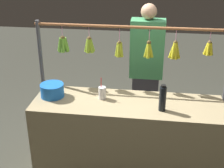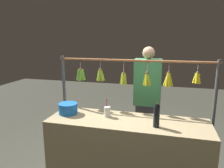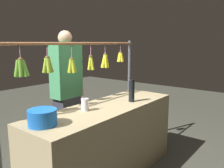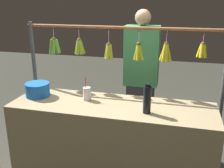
% 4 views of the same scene
% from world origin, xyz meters
% --- Properties ---
extents(market_counter, '(2.00, 0.62, 0.88)m').
position_xyz_m(market_counter, '(0.00, 0.00, 0.44)').
color(market_counter, tan).
rests_on(market_counter, ground).
extents(display_rack, '(2.18, 0.14, 1.62)m').
position_xyz_m(display_rack, '(0.05, -0.40, 1.18)').
color(display_rack, '#4C4C51').
rests_on(display_rack, ground).
extents(water_bottle, '(0.07, 0.07, 0.28)m').
position_xyz_m(water_bottle, '(-0.36, 0.11, 1.01)').
color(water_bottle, black).
rests_on(water_bottle, market_counter).
extents(blue_bucket, '(0.25, 0.25, 0.14)m').
position_xyz_m(blue_bucket, '(0.82, -0.04, 0.95)').
color(blue_bucket, blue).
rests_on(blue_bucket, market_counter).
extents(drink_cup, '(0.08, 0.08, 0.24)m').
position_xyz_m(drink_cup, '(0.28, -0.06, 0.95)').
color(drink_cup, silver).
rests_on(drink_cup, market_counter).
extents(vendor_person, '(0.42, 0.23, 1.75)m').
position_xyz_m(vendor_person, '(-0.16, -0.85, 0.87)').
color(vendor_person, '#2D2D38').
rests_on(vendor_person, ground).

